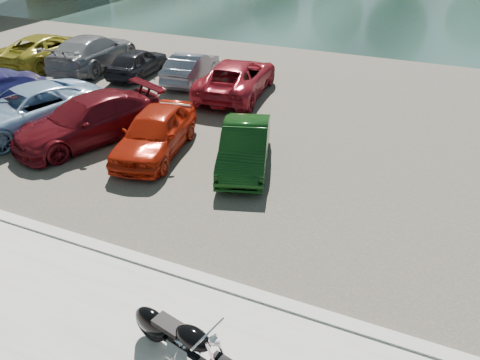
{
  "coord_description": "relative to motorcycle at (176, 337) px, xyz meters",
  "views": [
    {
      "loc": [
        3.92,
        -4.26,
        6.67
      ],
      "look_at": [
        0.11,
        4.39,
        1.1
      ],
      "focal_mm": 35.0,
      "sensor_mm": 36.0,
      "label": 1
    }
  ],
  "objects": [
    {
      "name": "ground",
      "position": [
        -0.82,
        -0.16,
        -0.56
      ],
      "size": [
        200.0,
        200.0,
        0.0
      ],
      "primitive_type": "plane",
      "color": "#595447",
      "rests_on": "ground"
    },
    {
      "name": "kerb",
      "position": [
        -0.82,
        1.84,
        -0.49
      ],
      "size": [
        60.0,
        0.3,
        0.14
      ],
      "primitive_type": "cube",
      "color": "#ACAAA2",
      "rests_on": "ground"
    },
    {
      "name": "parking_lot",
      "position": [
        -0.82,
        10.84,
        -0.54
      ],
      "size": [
        60.0,
        18.0,
        0.04
      ],
      "primitive_type": "cube",
      "color": "#413A34",
      "rests_on": "ground"
    },
    {
      "name": "car_4",
      "position": [
        -4.48,
        6.38,
        0.17
      ],
      "size": [
        2.36,
        4.28,
        1.38
      ],
      "primitive_type": "imported",
      "rotation": [
        0.0,
        0.0,
        0.19
      ],
      "color": "#AC1E0B",
      "rests_on": "parking_lot"
    },
    {
      "name": "car_9",
      "position": [
        -6.81,
        12.84,
        0.09
      ],
      "size": [
        1.7,
        3.84,
        1.23
      ],
      "primitive_type": "imported",
      "rotation": [
        0.0,
        0.0,
        3.25
      ],
      "color": "slate",
      "rests_on": "parking_lot"
    },
    {
      "name": "car_10",
      "position": [
        -4.34,
        12.14,
        0.18
      ],
      "size": [
        2.91,
        5.27,
        1.4
      ],
      "primitive_type": "imported",
      "rotation": [
        0.0,
        0.0,
        3.26
      ],
      "color": "maroon",
      "rests_on": "parking_lot"
    },
    {
      "name": "car_3",
      "position": [
        -6.92,
        6.31,
        0.19
      ],
      "size": [
        3.69,
        5.31,
        1.43
      ],
      "primitive_type": "imported",
      "rotation": [
        0.0,
        0.0,
        -0.38
      ],
      "color": "#5E0D14",
      "rests_on": "parking_lot"
    },
    {
      "name": "car_2",
      "position": [
        -9.34,
        6.13,
        0.2
      ],
      "size": [
        3.84,
        5.68,
        1.45
      ],
      "primitive_type": "imported",
      "rotation": [
        0.0,
        0.0,
        -0.3
      ],
      "color": "#99BDDE",
      "rests_on": "parking_lot"
    },
    {
      "name": "car_6",
      "position": [
        -14.42,
        12.45,
        0.17
      ],
      "size": [
        2.39,
        5.02,
        1.38
      ],
      "primitive_type": "imported",
      "rotation": [
        0.0,
        0.0,
        3.16
      ],
      "color": "#A19325",
      "rests_on": "parking_lot"
    },
    {
      "name": "car_7",
      "position": [
        -11.9,
        12.68,
        0.25
      ],
      "size": [
        2.72,
        5.49,
        1.53
      ],
      "primitive_type": "imported",
      "rotation": [
        0.0,
        0.0,
        3.25
      ],
      "color": "gray",
      "rests_on": "parking_lot"
    },
    {
      "name": "car_5",
      "position": [
        -1.66,
        6.71,
        0.1
      ],
      "size": [
        2.42,
        3.98,
        1.24
      ],
      "primitive_type": "imported",
      "rotation": [
        0.0,
        0.0,
        0.32
      ],
      "color": "#0E330E",
      "rests_on": "parking_lot"
    },
    {
      "name": "car_8",
      "position": [
        -9.37,
        12.56,
        0.09
      ],
      "size": [
        1.69,
        3.68,
        1.22
      ],
      "primitive_type": "imported",
      "rotation": [
        0.0,
        0.0,
        3.21
      ],
      "color": "black",
      "rests_on": "parking_lot"
    },
    {
      "name": "motorcycle",
      "position": [
        0.0,
        0.0,
        0.0
      ],
      "size": [
        2.3,
        0.9,
        1.05
      ],
      "rotation": [
        0.0,
        0.0,
        -0.22
      ],
      "color": "black",
      "rests_on": "promenade"
    }
  ]
}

